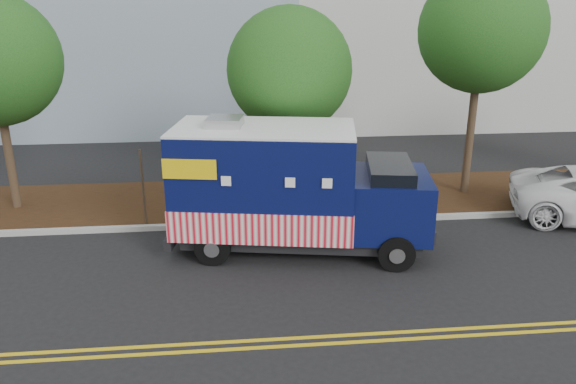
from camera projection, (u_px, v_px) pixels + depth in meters
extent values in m
plane|color=black|center=(276.00, 245.00, 15.40)|extent=(120.00, 120.00, 0.00)
cube|color=#9E9E99|center=(273.00, 223.00, 16.69)|extent=(120.00, 0.18, 0.15)
cube|color=black|center=(268.00, 199.00, 18.66)|extent=(120.00, 4.00, 0.15)
cube|color=gold|center=(294.00, 338.00, 11.22)|extent=(120.00, 0.10, 0.01)
cube|color=gold|center=(295.00, 346.00, 10.98)|extent=(120.00, 0.10, 0.01)
cylinder|color=#38281C|center=(9.00, 154.00, 17.22)|extent=(0.26, 0.26, 3.75)
cylinder|color=#38281C|center=(289.00, 154.00, 17.88)|extent=(0.26, 0.26, 3.39)
sphere|color=#174E16|center=(289.00, 70.00, 17.00)|extent=(3.81, 3.81, 3.81)
cylinder|color=#38281C|center=(470.00, 131.00, 18.46)|extent=(0.26, 0.26, 4.49)
sphere|color=#174E16|center=(482.00, 30.00, 17.39)|extent=(3.90, 3.90, 3.90)
cube|color=#473828|center=(143.00, 190.00, 16.13)|extent=(0.06, 0.06, 2.40)
cube|color=black|center=(302.00, 232.00, 15.09)|extent=(6.40, 3.10, 0.31)
cube|color=#090F3F|center=(264.00, 178.00, 14.65)|extent=(4.96, 3.27, 2.63)
cube|color=red|center=(265.00, 211.00, 14.96)|extent=(5.02, 3.34, 0.82)
cube|color=white|center=(264.00, 128.00, 14.21)|extent=(4.96, 3.27, 0.07)
cube|color=#B7B7BA|center=(225.00, 122.00, 14.23)|extent=(1.01, 1.01, 0.24)
cube|color=#090F3F|center=(390.00, 203.00, 14.62)|extent=(2.34, 2.66, 1.53)
cube|color=black|center=(389.00, 176.00, 14.38)|extent=(1.44, 2.29, 0.71)
cube|color=black|center=(427.00, 222.00, 14.72)|extent=(0.46, 2.17, 0.33)
cube|color=black|center=(179.00, 227.00, 15.31)|extent=(0.61, 2.46, 0.31)
cube|color=#B7B7BA|center=(177.00, 174.00, 14.79)|extent=(0.38, 1.95, 2.08)
cube|color=#B7B7BA|center=(281.00, 162.00, 15.83)|extent=(1.95, 0.38, 1.20)
cube|color=yellow|center=(189.00, 169.00, 13.34)|extent=(1.30, 0.25, 0.49)
cube|color=yellow|center=(211.00, 142.00, 15.79)|extent=(1.30, 0.25, 0.49)
cylinder|color=black|center=(396.00, 253.00, 13.87)|extent=(0.96, 0.46, 0.92)
cylinder|color=black|center=(388.00, 219.00, 15.97)|extent=(0.96, 0.46, 0.92)
cylinder|color=black|center=(213.00, 247.00, 14.19)|extent=(0.96, 0.46, 0.92)
cylinder|color=black|center=(228.00, 215.00, 16.29)|extent=(0.96, 0.46, 0.92)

